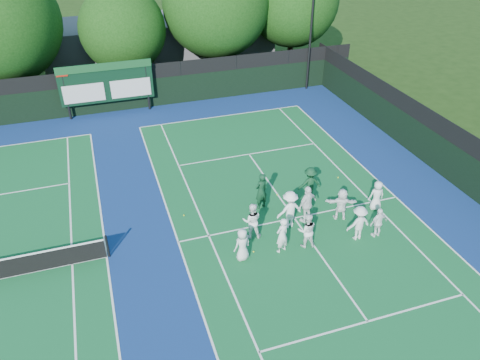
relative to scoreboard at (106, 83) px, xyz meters
name	(u,v)px	position (x,y,z in m)	size (l,w,h in m)	color
ground	(303,231)	(7.01, -15.59, -2.19)	(120.00, 120.00, 0.00)	#1B340E
court_apron	(166,245)	(1.01, -14.59, -2.19)	(34.00, 32.00, 0.01)	navy
near_court	(294,218)	(7.01, -14.59, -2.18)	(11.05, 23.85, 0.01)	#125A2C
back_fence	(123,91)	(1.01, 0.41, -0.83)	(34.00, 0.08, 3.00)	black
divider_fence_right	(461,162)	(16.01, -14.59, -0.83)	(0.08, 32.00, 3.00)	black
scoreboard	(106,83)	(0.00, 0.00, 0.00)	(6.00, 0.21, 3.55)	black
clubhouse	(160,44)	(5.01, 8.41, -0.19)	(18.00, 6.00, 4.00)	#56565B
light_pole_right	(313,2)	(14.51, 0.11, 4.11)	(1.20, 0.30, 10.12)	black
tree_b	(1,25)	(-5.86, 3.99, 3.22)	(7.98, 7.98, 9.61)	#311D0D
tree_c	(125,31)	(1.94, 3.99, 2.18)	(6.03, 6.03, 7.55)	#311D0D
tree_d	(218,6)	(8.77, 3.99, 3.43)	(7.84, 7.84, 9.74)	#311D0D
tree_e	(294,2)	(14.87, 3.99, 3.28)	(6.97, 6.97, 9.14)	#311D0D
tennis_ball_0	(254,252)	(4.41, -16.23, -2.16)	(0.07, 0.07, 0.07)	yellow
tennis_ball_1	(338,177)	(10.64, -12.08, -2.16)	(0.07, 0.07, 0.07)	yellow
tennis_ball_3	(184,215)	(2.18, -12.80, -2.16)	(0.07, 0.07, 0.07)	yellow
tennis_ball_4	(277,195)	(6.97, -12.57, -2.16)	(0.07, 0.07, 0.07)	yellow
player_front_0	(242,245)	(3.84, -16.45, -1.44)	(0.74, 0.48, 1.51)	silver
player_front_1	(282,235)	(5.55, -16.51, -1.35)	(0.62, 0.40, 1.69)	white
player_front_2	(307,230)	(6.68, -16.51, -1.37)	(0.80, 0.62, 1.64)	white
player_front_3	(359,223)	(9.00, -16.76, -1.36)	(1.07, 0.62, 1.66)	silver
player_front_4	(378,223)	(9.91, -16.89, -1.46)	(0.86, 0.36, 1.46)	white
player_back_0	(252,221)	(4.69, -15.19, -1.33)	(0.83, 0.65, 1.71)	white
player_back_1	(290,210)	(6.52, -15.04, -1.27)	(1.19, 0.68, 1.84)	white
player_back_2	(307,204)	(7.43, -14.93, -1.25)	(1.10, 0.46, 1.88)	white
player_back_3	(341,204)	(9.02, -15.22, -1.40)	(1.47, 0.47, 1.58)	white
player_back_4	(377,195)	(10.96, -15.08, -1.43)	(0.74, 0.48, 1.52)	white
coach_left	(261,191)	(5.83, -13.28, -1.25)	(0.69, 0.45, 1.88)	#0E331D
coach_right	(310,183)	(8.34, -13.29, -1.33)	(1.11, 0.64, 1.72)	#0F371D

